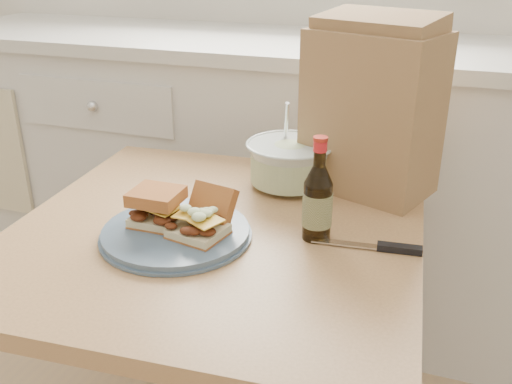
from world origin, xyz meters
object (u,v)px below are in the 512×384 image
(plate, at_px, (176,233))
(beer_bottle, at_px, (318,201))
(dining_table, at_px, (217,269))
(paper_bag, at_px, (372,113))
(coleslaw_bowl, at_px, (290,165))

(plate, relative_size, beer_bottle, 1.39)
(dining_table, height_order, paper_bag, paper_bag)
(coleslaw_bowl, distance_m, beer_bottle, 0.27)
(dining_table, relative_size, plate, 3.03)
(plate, bearing_deg, paper_bag, 50.17)
(plate, height_order, beer_bottle, beer_bottle)
(dining_table, relative_size, coleslaw_bowl, 4.24)
(coleslaw_bowl, height_order, beer_bottle, beer_bottle)
(beer_bottle, bearing_deg, dining_table, -166.23)
(dining_table, xyz_separation_m, coleslaw_bowl, (0.08, 0.26, 0.15))
(dining_table, height_order, beer_bottle, beer_bottle)
(coleslaw_bowl, relative_size, paper_bag, 0.57)
(dining_table, distance_m, coleslaw_bowl, 0.31)
(coleslaw_bowl, bearing_deg, dining_table, -107.20)
(dining_table, xyz_separation_m, plate, (-0.06, -0.07, 0.11))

